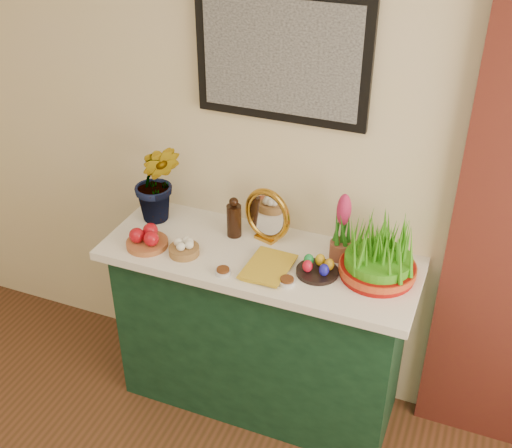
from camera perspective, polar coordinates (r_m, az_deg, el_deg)
The scene contains 13 objects.
sideboard at distance 3.10m, azimuth 0.35°, elevation -9.69°, with size 1.30×0.45×0.85m, color #163E26.
tablecloth at distance 2.83m, azimuth 0.38°, elevation -2.94°, with size 1.40×0.55×0.04m, color white.
hyacinth_green at distance 2.96m, azimuth -8.85°, elevation 4.83°, with size 0.27×0.23×0.53m, color #247018.
apple_bowl at distance 2.88m, azimuth -9.69°, elevation -1.28°, with size 0.23×0.23×0.09m.
garlic_basket at distance 2.81m, azimuth -6.42°, elevation -2.13°, with size 0.14×0.14×0.08m.
vinegar_cruet at distance 2.89m, azimuth -1.96°, elevation 0.46°, with size 0.07×0.07×0.20m.
mirror at distance 2.85m, azimuth 0.99°, elevation 0.75°, with size 0.25×0.12×0.25m.
book at distance 2.74m, azimuth -0.68°, elevation -3.34°, with size 0.16×0.24×0.03m, color gold.
spice_dish_left at distance 2.69m, azimuth -2.95°, elevation -4.23°, with size 0.07×0.07×0.03m.
spice_dish_right at distance 2.63m, azimuth 2.77°, elevation -5.11°, with size 0.07×0.07×0.03m.
egg_plate at distance 2.69m, azimuth 5.49°, elevation -3.92°, with size 0.22×0.22×0.07m.
hyacinth_pink at distance 2.73m, azimuth 7.68°, elevation -0.53°, with size 0.10×0.10×0.32m.
wheatgrass_sabzeh at distance 2.66m, azimuth 10.91°, elevation -2.53°, with size 0.32×0.32×0.26m.
Camera 1 is at (0.89, -0.15, 2.49)m, focal length 45.00 mm.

